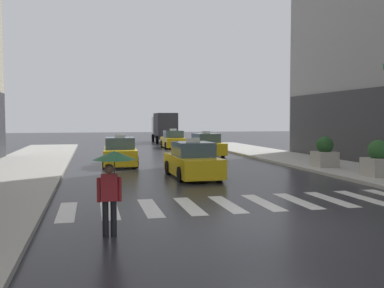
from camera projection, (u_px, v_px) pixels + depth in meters
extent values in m
plane|color=#26262B|center=(287.00, 226.00, 10.62)|extent=(160.00, 160.00, 0.00)
cube|color=silver|center=(67.00, 212.00, 12.30)|extent=(0.50, 2.80, 0.01)
cube|color=silver|center=(109.00, 210.00, 12.57)|extent=(0.50, 2.80, 0.01)
cube|color=silver|center=(150.00, 208.00, 12.85)|extent=(0.50, 2.80, 0.01)
cube|color=silver|center=(189.00, 206.00, 13.12)|extent=(0.50, 2.80, 0.01)
cube|color=silver|center=(227.00, 204.00, 13.40)|extent=(0.50, 2.80, 0.01)
cube|color=silver|center=(263.00, 202.00, 13.67)|extent=(0.50, 2.80, 0.01)
cube|color=silver|center=(297.00, 201.00, 13.94)|extent=(0.50, 2.80, 0.01)
cube|color=silver|center=(330.00, 199.00, 14.22)|extent=(0.50, 2.80, 0.01)
cube|color=silver|center=(362.00, 198.00, 14.49)|extent=(0.50, 2.80, 0.01)
cube|color=yellow|center=(192.00, 165.00, 19.61)|extent=(1.89, 4.53, 0.84)
cube|color=#384C5B|center=(193.00, 149.00, 19.47)|extent=(1.64, 2.13, 0.64)
cube|color=silver|center=(193.00, 140.00, 19.44)|extent=(0.60, 0.25, 0.18)
cylinder|color=black|center=(168.00, 167.00, 20.71)|extent=(0.23, 0.66, 0.66)
cylinder|color=black|center=(202.00, 166.00, 21.14)|extent=(0.23, 0.66, 0.66)
cylinder|color=black|center=(181.00, 174.00, 18.10)|extent=(0.23, 0.66, 0.66)
cylinder|color=black|center=(219.00, 173.00, 18.52)|extent=(0.23, 0.66, 0.66)
cube|color=#F2EAB2|center=(169.00, 160.00, 21.64)|extent=(0.20, 0.04, 0.14)
cube|color=#F2EAB2|center=(193.00, 159.00, 21.96)|extent=(0.20, 0.04, 0.14)
cube|color=yellow|center=(120.00, 156.00, 24.66)|extent=(2.01, 4.58, 0.84)
cube|color=#384C5B|center=(120.00, 143.00, 24.52)|extent=(1.70, 2.17, 0.64)
cube|color=silver|center=(120.00, 136.00, 24.50)|extent=(0.61, 0.27, 0.18)
cylinder|color=black|center=(105.00, 158.00, 25.85)|extent=(0.25, 0.67, 0.66)
cylinder|color=black|center=(134.00, 157.00, 26.16)|extent=(0.25, 0.67, 0.66)
cylinder|color=black|center=(104.00, 162.00, 23.20)|extent=(0.25, 0.67, 0.66)
cylinder|color=black|center=(136.00, 162.00, 23.51)|extent=(0.25, 0.67, 0.66)
cube|color=#F2EAB2|center=(109.00, 152.00, 26.78)|extent=(0.20, 0.05, 0.14)
cube|color=#F2EAB2|center=(130.00, 152.00, 27.01)|extent=(0.20, 0.05, 0.14)
cube|color=yellow|center=(205.00, 148.00, 31.45)|extent=(2.01, 4.58, 0.84)
cube|color=#384C5B|center=(206.00, 138.00, 31.31)|extent=(1.70, 2.17, 0.64)
cube|color=silver|center=(206.00, 132.00, 31.28)|extent=(0.61, 0.27, 0.18)
cylinder|color=black|center=(189.00, 150.00, 32.52)|extent=(0.25, 0.67, 0.66)
cylinder|color=black|center=(211.00, 150.00, 32.99)|extent=(0.25, 0.67, 0.66)
cylinder|color=black|center=(200.00, 153.00, 29.93)|extent=(0.25, 0.67, 0.66)
cylinder|color=black|center=(223.00, 152.00, 30.40)|extent=(0.25, 0.67, 0.66)
cube|color=#F2EAB2|center=(189.00, 146.00, 33.45)|extent=(0.20, 0.05, 0.14)
cube|color=#F2EAB2|center=(204.00, 145.00, 33.79)|extent=(0.20, 0.05, 0.14)
cube|color=yellow|center=(173.00, 142.00, 39.72)|extent=(1.90, 4.54, 0.84)
cube|color=#384C5B|center=(173.00, 134.00, 39.58)|extent=(1.65, 2.14, 0.64)
cube|color=silver|center=(173.00, 130.00, 39.55)|extent=(0.61, 0.25, 0.18)
cylinder|color=black|center=(162.00, 144.00, 40.87)|extent=(0.23, 0.66, 0.66)
cylinder|color=black|center=(180.00, 144.00, 41.23)|extent=(0.23, 0.66, 0.66)
cylinder|color=black|center=(166.00, 145.00, 38.24)|extent=(0.23, 0.66, 0.66)
cylinder|color=black|center=(185.00, 145.00, 38.59)|extent=(0.23, 0.66, 0.66)
cube|color=#F2EAB2|center=(163.00, 140.00, 41.80)|extent=(0.20, 0.04, 0.14)
cube|color=#F2EAB2|center=(176.00, 140.00, 42.06)|extent=(0.20, 0.04, 0.14)
cube|color=#2D2D2D|center=(164.00, 137.00, 49.30)|extent=(2.07, 6.67, 0.40)
cube|color=silver|center=(161.00, 126.00, 52.46)|extent=(2.17, 1.89, 2.10)
cube|color=#384C5B|center=(160.00, 123.00, 53.35)|extent=(1.89, 0.12, 0.95)
cube|color=#2D2D33|center=(165.00, 124.00, 48.34)|extent=(2.40, 4.89, 2.50)
cylinder|color=black|center=(153.00, 138.00, 52.16)|extent=(0.32, 0.91, 0.90)
cylinder|color=black|center=(169.00, 137.00, 52.54)|extent=(0.32, 0.91, 0.90)
cylinder|color=black|center=(157.00, 139.00, 47.71)|extent=(0.32, 0.91, 0.90)
cylinder|color=black|center=(175.00, 139.00, 48.09)|extent=(0.32, 0.91, 0.90)
cylinder|color=black|center=(106.00, 219.00, 9.64)|extent=(0.14, 0.14, 0.82)
cylinder|color=black|center=(114.00, 218.00, 9.68)|extent=(0.14, 0.14, 0.82)
cube|color=maroon|center=(109.00, 187.00, 9.62)|extent=(0.36, 0.24, 0.60)
sphere|color=brown|center=(109.00, 169.00, 9.59)|extent=(0.22, 0.22, 0.22)
cylinder|color=maroon|center=(99.00, 190.00, 9.57)|extent=(0.09, 0.09, 0.55)
cylinder|color=maroon|center=(120.00, 189.00, 9.67)|extent=(0.09, 0.09, 0.55)
cylinder|color=#4C4C4C|center=(115.00, 174.00, 9.63)|extent=(0.02, 0.02, 1.00)
cone|color=#19512D|center=(114.00, 155.00, 9.60)|extent=(0.96, 0.96, 0.20)
cube|color=#A8A399|center=(378.00, 167.00, 18.87)|extent=(1.10, 1.10, 0.80)
sphere|color=#285628|center=(378.00, 150.00, 18.83)|extent=(0.90, 0.90, 0.90)
cube|color=#A8A399|center=(324.00, 159.00, 22.66)|extent=(1.10, 1.10, 0.80)
sphere|color=#234C23|center=(325.00, 145.00, 22.62)|extent=(0.90, 0.90, 0.90)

